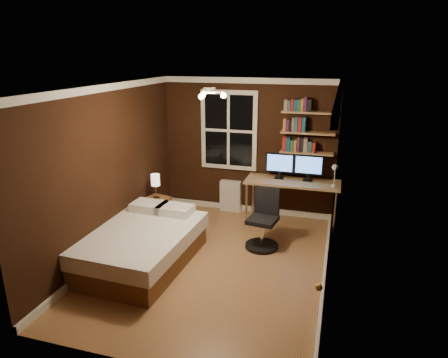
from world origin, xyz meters
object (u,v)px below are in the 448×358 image
(desk_lamp, at_px, (335,175))
(nightstand, at_px, (157,211))
(office_chair, at_px, (263,226))
(bedside_lamp, at_px, (156,186))
(desk, at_px, (292,184))
(bed, at_px, (141,245))
(monitor_left, at_px, (280,166))
(monitor_right, at_px, (308,168))
(radiator, at_px, (231,196))

(desk_lamp, bearing_deg, nightstand, -168.87)
(office_chair, bearing_deg, nightstand, 179.74)
(bedside_lamp, xyz_separation_m, desk, (2.26, 0.76, 0.01))
(bed, height_order, desk, desk)
(monitor_left, bearing_deg, nightstand, -157.15)
(bed, height_order, desk_lamp, desk_lamp)
(nightstand, bearing_deg, monitor_left, 37.04)
(bed, distance_m, monitor_right, 3.12)
(monitor_right, distance_m, desk_lamp, 0.52)
(bed, bearing_deg, desk_lamp, 38.63)
(desk_lamp, bearing_deg, radiator, 168.00)
(monitor_left, relative_size, office_chair, 0.53)
(desk, xyz_separation_m, desk_lamp, (0.70, -0.18, 0.28))
(bed, relative_size, nightstand, 4.01)
(bedside_lamp, height_order, monitor_left, monitor_left)
(monitor_right, bearing_deg, office_chair, -115.40)
(desk, bearing_deg, monitor_left, 161.80)
(bedside_lamp, xyz_separation_m, monitor_right, (2.51, 0.85, 0.30))
(office_chair, bearing_deg, radiator, 133.11)
(desk, bearing_deg, bed, -132.33)
(desk, bearing_deg, office_chair, -105.51)
(desk, relative_size, monitor_right, 3.29)
(monitor_left, height_order, office_chair, monitor_left)
(desk, height_order, monitor_left, monitor_left)
(bed, distance_m, desk, 2.84)
(nightstand, relative_size, bedside_lamp, 1.13)
(bed, distance_m, nightstand, 1.36)
(desk, distance_m, office_chair, 1.17)
(bedside_lamp, xyz_separation_m, office_chair, (1.96, -0.31, -0.36))
(desk, xyz_separation_m, office_chair, (-0.30, -1.08, -0.37))
(nightstand, height_order, desk, desk)
(radiator, bearing_deg, monitor_right, -5.39)
(monitor_left, distance_m, monitor_right, 0.50)
(radiator, relative_size, monitor_left, 1.20)
(desk, relative_size, desk_lamp, 3.72)
(radiator, bearing_deg, bed, -107.18)
(bedside_lamp, relative_size, desk_lamp, 0.99)
(radiator, distance_m, desk_lamp, 2.04)
(nightstand, height_order, desk_lamp, desk_lamp)
(nightstand, xyz_separation_m, desk_lamp, (2.95, 0.58, 0.75))
(monitor_left, bearing_deg, monitor_right, 0.00)
(monitor_left, xyz_separation_m, monitor_right, (0.50, 0.00, 0.00))
(bedside_lamp, distance_m, monitor_right, 2.66)
(nightstand, bearing_deg, monitor_right, 32.83)
(bed, xyz_separation_m, office_chair, (1.59, 1.00, 0.07))
(bed, relative_size, monitor_right, 3.97)
(bed, bearing_deg, bedside_lamp, 108.09)
(bedside_lamp, distance_m, desk, 2.38)
(bed, distance_m, bedside_lamp, 1.43)
(nightstand, bearing_deg, radiator, 56.56)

